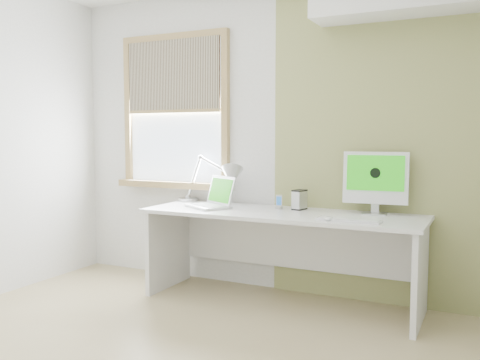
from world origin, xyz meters
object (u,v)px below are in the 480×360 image
Objects in this scene: desk at (283,235)px; imac at (376,179)px; laptop at (213,200)px; external_drive at (299,200)px; desk_lamp at (223,179)px.

imac is at bearing 13.34° from desk.
external_drive is at bearing 13.80° from laptop.
desk_lamp reaches higher than external_drive.
laptop reaches higher than external_drive.
external_drive is at bearing -176.70° from imac.
imac is (0.59, 0.03, 0.19)m from external_drive.
laptop is 0.72m from external_drive.
desk_lamp is (-0.62, 0.14, 0.42)m from desk.
desk_lamp is 1.51× the size of imac.
desk is at bearing 4.12° from laptop.
desk_lamp is at bearing 91.60° from laptop.
laptop is at bearing -166.20° from external_drive.
desk is at bearing -166.66° from imac.
imac is at bearing 1.04° from desk_lamp.
external_drive is (0.09, 0.13, 0.28)m from desk.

